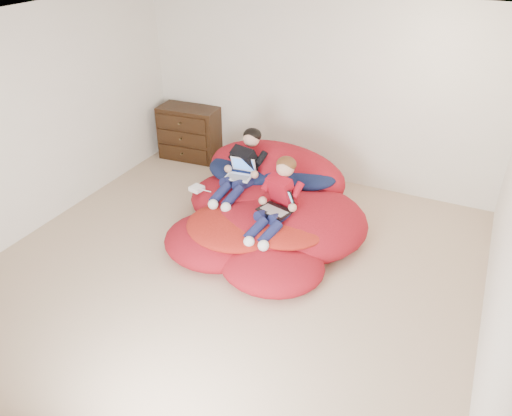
# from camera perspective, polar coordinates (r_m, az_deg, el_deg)

# --- Properties ---
(room_shell) EXTENTS (5.10, 5.10, 2.77)m
(room_shell) POSITION_cam_1_polar(r_m,az_deg,el_deg) (5.30, -2.93, -5.07)
(room_shell) COLOR #C3A88B
(room_shell) RESTS_ON ground
(dresser) EXTENTS (0.93, 0.55, 0.81)m
(dresser) POSITION_cam_1_polar(r_m,az_deg,el_deg) (7.78, -7.58, 8.49)
(dresser) COLOR black
(dresser) RESTS_ON ground
(beanbag_pile) EXTENTS (2.32, 2.40, 0.90)m
(beanbag_pile) POSITION_cam_1_polar(r_m,az_deg,el_deg) (5.95, 1.36, -0.24)
(beanbag_pile) COLOR #AD1320
(beanbag_pile) RESTS_ON ground
(cream_pillow) EXTENTS (0.46, 0.29, 0.29)m
(cream_pillow) POSITION_cam_1_polar(r_m,az_deg,el_deg) (6.64, -0.33, 6.77)
(cream_pillow) COLOR beige
(cream_pillow) RESTS_ON beanbag_pile
(older_boy) EXTENTS (0.37, 1.04, 0.69)m
(older_boy) POSITION_cam_1_polar(r_m,az_deg,el_deg) (6.06, -1.51, 4.97)
(older_boy) COLOR black
(older_boy) RESTS_ON beanbag_pile
(younger_boy) EXTENTS (0.39, 0.94, 0.72)m
(younger_boy) POSITION_cam_1_polar(r_m,az_deg,el_deg) (5.45, 2.52, 1.28)
(younger_boy) COLOR #A20E1D
(younger_boy) RESTS_ON beanbag_pile
(laptop_white) EXTENTS (0.33, 0.32, 0.22)m
(laptop_white) POSITION_cam_1_polar(r_m,az_deg,el_deg) (6.04, -1.78, 4.20)
(laptop_white) COLOR white
(laptop_white) RESTS_ON older_boy
(laptop_black) EXTENTS (0.40, 0.44, 0.24)m
(laptop_black) POSITION_cam_1_polar(r_m,az_deg,el_deg) (5.48, 2.46, 0.56)
(laptop_black) COLOR black
(laptop_black) RESTS_ON younger_boy
(power_adapter) EXTENTS (0.17, 0.17, 0.05)m
(power_adapter) POSITION_cam_1_polar(r_m,az_deg,el_deg) (6.11, -6.79, 2.23)
(power_adapter) COLOR white
(power_adapter) RESTS_ON beanbag_pile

